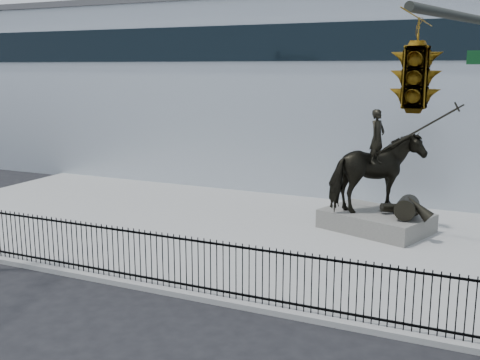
% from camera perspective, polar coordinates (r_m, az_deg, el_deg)
% --- Properties ---
extents(ground, '(120.00, 120.00, 0.00)m').
position_cam_1_polar(ground, '(14.10, -6.63, -13.63)').
color(ground, black).
rests_on(ground, ground).
extents(plaza, '(30.00, 12.00, 0.15)m').
position_cam_1_polar(plaza, '(19.99, 3.74, -5.70)').
color(plaza, gray).
rests_on(plaza, ground).
extents(building, '(44.00, 14.00, 9.00)m').
position_cam_1_polar(building, '(31.65, 12.26, 8.54)').
color(building, silver).
rests_on(building, ground).
extents(picket_fence, '(22.10, 0.10, 1.50)m').
position_cam_1_polar(picket_fence, '(14.76, -4.20, -8.62)').
color(picket_fence, black).
rests_on(picket_fence, plaza).
extents(statue_plinth, '(4.18, 3.50, 0.67)m').
position_cam_1_polar(statue_plinth, '(20.92, 13.64, -4.06)').
color(statue_plinth, '#56544F').
rests_on(statue_plinth, plaza).
extents(equestrian_statue, '(4.33, 3.46, 3.87)m').
position_cam_1_polar(equestrian_statue, '(20.50, 14.03, 0.58)').
color(equestrian_statue, black).
rests_on(equestrian_statue, statue_plinth).
extents(traffic_signal_right, '(2.17, 6.86, 7.00)m').
position_cam_1_polar(traffic_signal_right, '(8.98, 22.90, 3.48)').
color(traffic_signal_right, '#272924').
rests_on(traffic_signal_right, ground).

